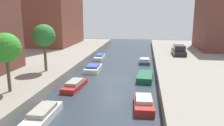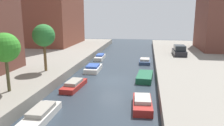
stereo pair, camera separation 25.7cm
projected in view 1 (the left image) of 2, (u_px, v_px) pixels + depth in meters
ground_plane at (112, 80)px, 25.20m from camera, size 84.00×84.00×0.00m
street_tree_1 at (6, 48)px, 17.91m from camera, size 2.38×2.38×4.86m
street_tree_2 at (44, 36)px, 24.54m from camera, size 2.45×2.45×5.21m
parked_car at (179, 51)px, 35.07m from camera, size 1.84×4.30×1.54m
moored_boat_left_1 at (42, 115)px, 15.74m from camera, size 1.46×4.52×0.85m
moored_boat_left_2 at (75, 85)px, 22.50m from camera, size 1.66×4.13×0.79m
moored_boat_left_3 at (93, 68)px, 29.26m from camera, size 1.77×3.89×0.85m
moored_boat_left_4 at (100, 57)px, 36.89m from camera, size 1.34×4.04×0.80m
moored_boat_right_2 at (144, 103)px, 17.83m from camera, size 1.68×3.76×0.87m
moored_boat_right_3 at (145, 77)px, 25.44m from camera, size 1.89×4.18×0.67m
moored_boat_right_4 at (145, 61)px, 33.85m from camera, size 1.61×3.18×0.76m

